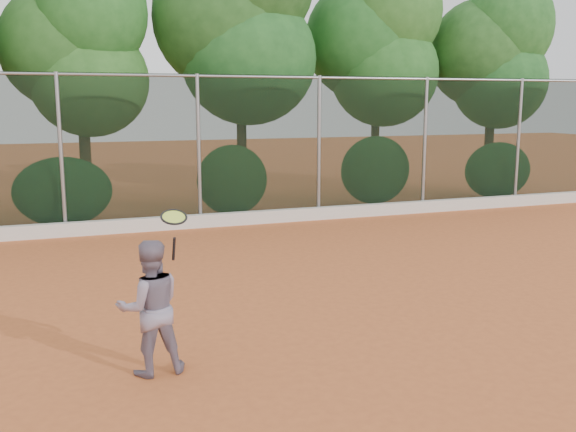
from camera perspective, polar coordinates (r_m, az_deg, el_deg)
name	(u,v)px	position (r m, az deg, el deg)	size (l,w,h in m)	color
ground	(314,320)	(8.72, 2.28, -9.22)	(80.00, 80.00, 0.00)	#C6602E
concrete_curb	(202,221)	(15.01, -7.64, -0.43)	(24.00, 0.20, 0.30)	silver
tennis_player	(150,308)	(7.03, -12.16, -7.96)	(0.71, 0.56, 1.47)	gray
chainlink_fence	(199,147)	(14.97, -7.94, 6.13)	(24.09, 0.09, 3.50)	black
foliage_backdrop	(158,39)	(16.85, -11.52, 15.13)	(23.70, 3.63, 7.55)	#46321B
tennis_racket	(174,221)	(6.72, -10.11, -0.42)	(0.28, 0.27, 0.55)	black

